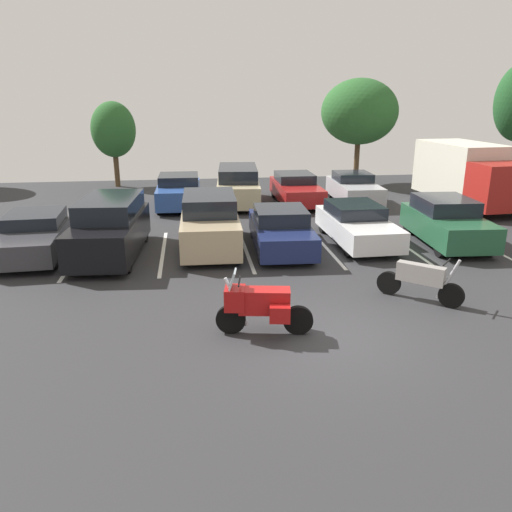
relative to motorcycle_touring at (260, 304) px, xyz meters
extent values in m
cube|color=#2D2D30|center=(1.49, -0.30, -0.74)|extent=(44.00, 44.00, 0.10)
cylinder|color=black|center=(-0.64, 0.10, -0.36)|extent=(0.67, 0.23, 0.66)
cylinder|color=black|center=(0.83, -0.14, -0.36)|extent=(0.67, 0.23, 0.66)
cube|color=#A51414|center=(0.09, -0.02, 0.09)|extent=(1.17, 0.61, 0.54)
cylinder|color=#B2B2B7|center=(-0.52, 0.08, 0.05)|extent=(0.52, 0.15, 1.13)
cylinder|color=black|center=(-0.44, 0.07, 0.54)|extent=(0.14, 0.62, 0.04)
cube|color=#A51414|center=(-0.54, 0.09, 0.14)|extent=(0.52, 0.58, 0.49)
cube|color=#B2C1CC|center=(-0.59, 0.10, 0.58)|extent=(0.23, 0.46, 0.39)
cube|color=#A51414|center=(0.37, -0.42, -0.06)|extent=(0.47, 0.31, 0.36)
cube|color=#A51414|center=(0.48, 0.28, -0.06)|extent=(0.47, 0.31, 0.36)
cylinder|color=black|center=(4.88, 0.81, -0.38)|extent=(0.55, 0.50, 0.63)
cylinder|color=black|center=(3.68, 1.86, -0.38)|extent=(0.55, 0.50, 0.63)
cube|color=gray|center=(4.28, 1.33, 0.04)|extent=(1.07, 0.99, 0.48)
cylinder|color=#B2B2B7|center=(4.79, 0.89, 0.02)|extent=(0.42, 0.38, 1.10)
cylinder|color=black|center=(4.73, 0.94, 0.46)|extent=(0.44, 0.49, 0.04)
cube|color=silver|center=(-5.18, 6.38, -0.69)|extent=(0.12, 5.07, 0.01)
cube|color=silver|center=(-2.40, 6.38, -0.69)|extent=(0.12, 5.07, 0.01)
cube|color=silver|center=(0.38, 6.38, -0.69)|extent=(0.12, 5.07, 0.01)
cube|color=silver|center=(3.16, 6.38, -0.69)|extent=(0.12, 5.07, 0.01)
cube|color=silver|center=(5.94, 6.38, -0.69)|extent=(0.12, 5.07, 0.01)
cube|color=silver|center=(8.72, 6.38, -0.69)|extent=(0.12, 5.07, 0.01)
cube|color=#38383D|center=(-6.50, 6.59, -0.11)|extent=(2.13, 4.64, 0.74)
cube|color=black|center=(-6.52, 6.96, 0.46)|extent=(1.83, 2.12, 0.41)
cylinder|color=black|center=(-5.60, 5.10, -0.36)|extent=(0.26, 0.67, 0.66)
cylinder|color=black|center=(-5.79, 8.18, -0.36)|extent=(0.26, 0.67, 0.66)
cylinder|color=black|center=(-7.39, 8.08, -0.36)|extent=(0.26, 0.67, 0.66)
cube|color=black|center=(-4.03, 6.20, 0.05)|extent=(2.19, 4.98, 1.07)
cube|color=black|center=(-4.01, 6.54, 0.88)|extent=(1.92, 3.26, 0.60)
cylinder|color=black|center=(-3.35, 4.50, -0.38)|extent=(0.26, 0.64, 0.63)
cylinder|color=black|center=(-4.95, 4.61, -0.38)|extent=(0.26, 0.64, 0.63)
cylinder|color=black|center=(-3.12, 7.80, -0.38)|extent=(0.26, 0.64, 0.63)
cylinder|color=black|center=(-4.72, 7.91, -0.38)|extent=(0.26, 0.64, 0.63)
cube|color=tan|center=(-0.80, 6.62, 0.02)|extent=(1.99, 4.66, 1.02)
cube|color=black|center=(-0.80, 6.96, 0.83)|extent=(1.79, 2.75, 0.61)
cylinder|color=black|center=(-0.03, 5.03, -0.39)|extent=(0.23, 0.62, 0.61)
cylinder|color=black|center=(-1.65, 5.07, -0.39)|extent=(0.23, 0.62, 0.61)
cylinder|color=black|center=(0.04, 8.17, -0.39)|extent=(0.23, 0.62, 0.61)
cylinder|color=black|center=(-1.57, 8.21, -0.39)|extent=(0.23, 0.62, 0.61)
cube|color=navy|center=(1.58, 6.28, -0.14)|extent=(2.02, 4.56, 0.73)
cube|color=black|center=(1.58, 6.40, 0.46)|extent=(1.77, 2.03, 0.47)
cylinder|color=black|center=(2.30, 4.73, -0.39)|extent=(0.24, 0.61, 0.60)
cylinder|color=black|center=(0.73, 4.79, -0.39)|extent=(0.24, 0.61, 0.60)
cylinder|color=black|center=(2.43, 7.78, -0.39)|extent=(0.24, 0.61, 0.60)
cylinder|color=black|center=(0.85, 7.84, -0.39)|extent=(0.24, 0.61, 0.60)
cube|color=white|center=(4.38, 6.66, -0.13)|extent=(1.92, 4.57, 0.71)
cube|color=black|center=(4.37, 7.06, 0.44)|extent=(1.73, 2.15, 0.43)
cylinder|color=black|center=(5.20, 5.14, -0.37)|extent=(0.23, 0.65, 0.65)
cylinder|color=black|center=(3.63, 5.11, -0.37)|extent=(0.23, 0.65, 0.65)
cylinder|color=black|center=(5.14, 8.22, -0.37)|extent=(0.23, 0.65, 0.65)
cylinder|color=black|center=(3.57, 8.19, -0.37)|extent=(0.23, 0.65, 0.65)
cube|color=#235638|center=(7.46, 6.14, -0.05)|extent=(2.12, 4.39, 0.85)
cube|color=black|center=(7.48, 6.52, 0.63)|extent=(1.85, 2.29, 0.51)
cylinder|color=black|center=(8.18, 4.64, -0.35)|extent=(0.26, 0.69, 0.68)
cylinder|color=black|center=(6.57, 4.73, -0.35)|extent=(0.26, 0.69, 0.68)
cylinder|color=black|center=(8.35, 7.54, -0.35)|extent=(0.26, 0.69, 0.68)
cylinder|color=black|center=(6.74, 7.64, -0.35)|extent=(0.26, 0.69, 0.68)
cube|color=#2D519E|center=(-1.94, 13.53, -0.07)|extent=(2.00, 4.23, 0.84)
cube|color=black|center=(-1.94, 13.80, 0.57)|extent=(1.82, 2.08, 0.43)
cylinder|color=black|center=(-1.11, 12.09, -0.38)|extent=(0.23, 0.62, 0.62)
cylinder|color=black|center=(-2.80, 12.11, -0.38)|extent=(0.23, 0.62, 0.62)
cylinder|color=black|center=(-1.08, 14.94, -0.38)|extent=(0.23, 0.62, 0.62)
cylinder|color=black|center=(-2.77, 14.97, -0.38)|extent=(0.23, 0.62, 0.62)
cube|color=#C1B289|center=(0.84, 13.83, -0.01)|extent=(2.32, 5.02, 0.96)
cube|color=black|center=(0.86, 14.10, 0.77)|extent=(2.05, 3.54, 0.59)
cylinder|color=black|center=(1.54, 12.11, -0.38)|extent=(0.27, 0.64, 0.63)
cylinder|color=black|center=(-0.13, 12.24, -0.38)|extent=(0.27, 0.64, 0.63)
cylinder|color=black|center=(1.81, 15.41, -0.38)|extent=(0.27, 0.64, 0.63)
cylinder|color=black|center=(0.15, 15.55, -0.38)|extent=(0.27, 0.64, 0.63)
cube|color=maroon|center=(3.62, 13.62, -0.09)|extent=(1.85, 4.73, 0.76)
cube|color=black|center=(3.62, 14.07, 0.50)|extent=(1.70, 2.13, 0.42)
cylinder|color=black|center=(4.41, 12.01, -0.35)|extent=(0.22, 0.69, 0.68)
cylinder|color=black|center=(2.83, 12.02, -0.35)|extent=(0.22, 0.69, 0.68)
cylinder|color=black|center=(4.42, 15.23, -0.35)|extent=(0.22, 0.69, 0.68)
cylinder|color=black|center=(2.83, 15.23, -0.35)|extent=(0.22, 0.69, 0.68)
cube|color=#B7B7BC|center=(6.40, 13.33, -0.08)|extent=(1.97, 4.38, 0.82)
cube|color=black|center=(6.42, 13.72, 0.53)|extent=(1.72, 1.89, 0.41)
cylinder|color=black|center=(7.11, 11.83, -0.38)|extent=(0.24, 0.63, 0.62)
cylinder|color=black|center=(5.58, 11.90, -0.38)|extent=(0.24, 0.63, 0.62)
cylinder|color=black|center=(7.23, 14.77, -0.38)|extent=(0.24, 0.63, 0.62)
cylinder|color=black|center=(5.69, 14.83, -0.38)|extent=(0.24, 0.63, 0.62)
cube|color=#A51E19|center=(11.58, 9.66, 0.64)|extent=(2.53, 1.90, 1.94)
cube|color=beige|center=(11.34, 12.72, 0.92)|extent=(2.74, 4.60, 2.51)
cylinder|color=black|center=(10.56, 9.64, -0.24)|extent=(0.37, 0.92, 0.90)
cylinder|color=black|center=(12.28, 13.78, -0.24)|extent=(0.37, 0.92, 0.90)
cylinder|color=black|center=(10.25, 13.63, -0.24)|extent=(0.37, 0.92, 0.90)
cylinder|color=#4C3823|center=(17.51, 17.97, 0.50)|extent=(0.24, 0.24, 2.40)
cylinder|color=#4C3823|center=(-5.52, 19.59, 0.13)|extent=(0.29, 0.29, 1.66)
ellipsoid|color=#285B28|center=(-5.52, 19.59, 2.48)|extent=(2.43, 2.43, 3.03)
cylinder|color=#4C3823|center=(8.22, 18.67, 0.45)|extent=(0.30, 0.30, 2.28)
ellipsoid|color=#285B28|center=(8.22, 18.67, 3.40)|extent=(4.31, 4.31, 3.63)
camera|label=1|loc=(-1.40, -10.12, 4.38)|focal=35.71mm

